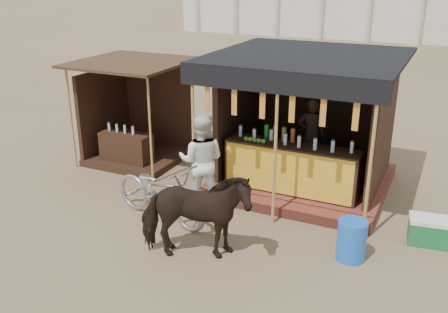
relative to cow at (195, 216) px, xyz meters
name	(u,v)px	position (x,y,z in m)	size (l,w,h in m)	color
ground	(182,251)	(-0.30, 0.09, -0.74)	(120.00, 120.00, 0.00)	#846B4C
main_stall	(305,140)	(0.71, 3.44, 0.28)	(3.60, 3.61, 2.78)	brown
secondary_stall	(133,124)	(-3.47, 3.32, 0.11)	(2.40, 2.40, 2.38)	#351F13
cow	(195,216)	(0.00, 0.00, 0.00)	(0.80, 1.75, 1.48)	black
motorbike	(160,192)	(-1.18, 0.87, -0.19)	(0.74, 2.11, 1.11)	#9999A1
bystander	(202,161)	(-0.79, 1.73, 0.18)	(0.89, 0.69, 1.84)	white
blue_barrel	(352,240)	(2.23, 1.02, -0.41)	(0.46, 0.46, 0.66)	blue
cooler	(428,231)	(3.29, 2.06, -0.51)	(0.70, 0.52, 0.46)	#186D35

